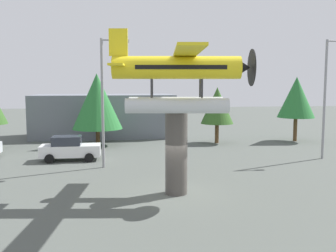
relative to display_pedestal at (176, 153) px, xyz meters
name	(u,v)px	position (x,y,z in m)	size (l,w,h in m)	color
ground_plane	(176,193)	(0.00, 0.00, -2.05)	(140.00, 140.00, 0.00)	#4C514C
display_pedestal	(176,153)	(0.00, 0.00, 0.00)	(1.10, 1.10, 4.11)	#4C4742
floatplane_monument	(179,78)	(0.13, -0.02, 3.72)	(7.06, 10.46, 4.00)	silver
car_mid_white	(70,148)	(-6.24, 9.35, -1.17)	(4.20, 2.02, 1.76)	white
streetlight_primary	(105,94)	(-3.58, 6.63, 2.77)	(1.84, 0.28, 8.35)	gray
streetlight_secondary	(327,91)	(12.28, 7.50, 2.90)	(1.84, 0.28, 8.62)	gray
storefront_building	(104,115)	(-4.10, 22.00, 0.12)	(14.36, 6.14, 4.36)	slate
tree_east	(97,101)	(-4.53, 15.87, 1.88)	(4.40, 4.40, 6.39)	brown
tree_center_back	(217,106)	(6.36, 15.86, 1.42)	(3.01, 3.01, 5.16)	brown
tree_far_east	(296,97)	(14.12, 15.99, 2.14)	(3.48, 3.48, 6.14)	brown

